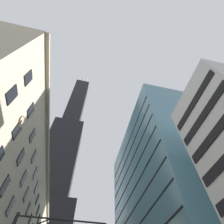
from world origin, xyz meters
TOP-DOWN VIEW (x-y plane):
  - dark_skyscraper at (-16.55, 78.81)m, footprint 29.70×29.70m
  - glass_office_midrise at (20.54, 26.07)m, footprint 19.19×38.59m

SIDE VIEW (x-z plane):
  - glass_office_midrise at x=20.54m, z-range 0.00..46.71m
  - dark_skyscraper at x=-16.55m, z-range -38.92..154.40m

